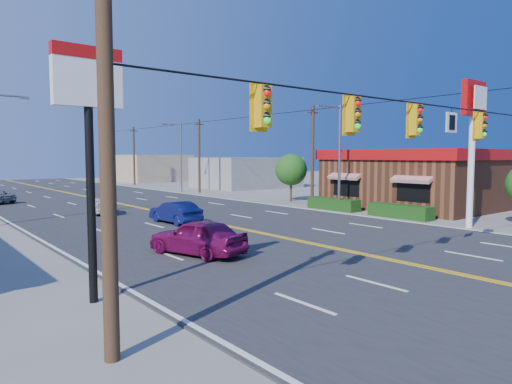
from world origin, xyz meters
TOP-DOWN VIEW (x-y plane):
  - ground at (0.00, 0.00)m, footprint 160.00×160.00m
  - road at (0.00, 20.00)m, footprint 20.00×120.00m
  - signal_span at (-0.12, 0.00)m, footprint 24.32×0.34m
  - kfc at (19.90, 12.00)m, footprint 16.30×12.40m
  - kfc_pylon at (11.00, 4.00)m, footprint 2.20×0.36m
  - pizza_hut_sign at (-11.00, 4.00)m, footprint 1.90×0.30m
  - streetlight_se at (10.79, 14.00)m, footprint 2.55×0.25m
  - streetlight_ne at (10.79, 38.00)m, footprint 2.55×0.25m
  - utility_pole_near at (12.20, 18.00)m, footprint 0.28×0.28m
  - utility_pole_mid at (12.20, 36.00)m, footprint 0.28×0.28m
  - utility_pole_far at (12.20, 54.00)m, footprint 0.28×0.28m
  - tree_kfc_rear at (13.50, 22.00)m, footprint 2.94×2.94m
  - bld_east_mid at (22.00, 40.00)m, footprint 12.00×10.00m
  - bld_east_far at (19.00, 62.00)m, footprint 10.00×10.00m
  - car_magenta at (-5.48, 7.38)m, footprint 3.02×4.74m
  - car_blue at (-1.82, 16.01)m, footprint 1.64×4.16m
  - car_white at (-3.68, 23.45)m, footprint 2.40×4.21m

SIDE VIEW (x-z plane):
  - ground at x=0.00m, z-range 0.00..0.00m
  - road at x=0.00m, z-range 0.00..0.06m
  - car_white at x=-3.68m, z-range 0.00..1.15m
  - car_blue at x=-1.82m, z-range 0.00..1.35m
  - car_magenta at x=-5.48m, z-range 0.00..1.50m
  - bld_east_mid at x=22.00m, z-range 0.00..4.00m
  - bld_east_far at x=19.00m, z-range 0.00..4.40m
  - kfc at x=19.90m, z-range 0.03..4.73m
  - tree_kfc_rear at x=13.50m, z-range 0.73..5.14m
  - utility_pole_near at x=12.20m, z-range 0.00..8.40m
  - utility_pole_mid at x=12.20m, z-range 0.00..8.40m
  - utility_pole_far at x=12.20m, z-range 0.00..8.40m
  - streetlight_se at x=10.79m, z-range 0.51..8.51m
  - streetlight_ne at x=10.79m, z-range 0.51..8.51m
  - signal_span at x=-0.12m, z-range 0.39..9.39m
  - pizza_hut_sign at x=-11.00m, z-range 1.76..8.61m
  - kfc_pylon at x=11.00m, z-range 1.79..10.29m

